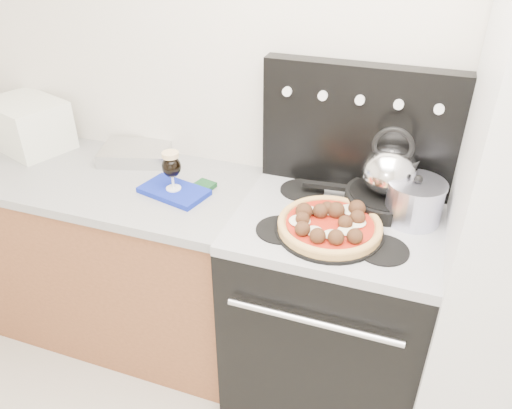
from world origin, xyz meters
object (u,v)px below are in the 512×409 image
at_px(base_cabinet, 109,257).
at_px(skillet, 385,199).
at_px(pizza_pan, 329,231).
at_px(pizza, 330,223).
at_px(stove_body, 329,312).
at_px(toaster_oven, 28,124).
at_px(beer_glass, 172,171).
at_px(tea_kettle, 390,167).
at_px(stock_pot, 414,202).
at_px(oven_mitt, 174,191).

xyz_separation_m(base_cabinet, skillet, (1.25, 0.12, 0.52)).
height_order(pizza_pan, pizza, pizza).
distance_m(stove_body, pizza_pan, 0.50).
height_order(base_cabinet, skillet, skillet).
bearing_deg(toaster_oven, base_cabinet, 1.90).
distance_m(beer_glass, pizza_pan, 0.68).
distance_m(pizza, skillet, 0.30).
bearing_deg(stove_body, pizza, -97.61).
distance_m(base_cabinet, tea_kettle, 1.42).
relative_size(base_cabinet, toaster_oven, 3.97).
bearing_deg(base_cabinet, stock_pot, 2.33).
bearing_deg(stock_pot, pizza, -145.66).
distance_m(toaster_oven, beer_glass, 0.88).
bearing_deg(beer_glass, pizza, -7.50).
distance_m(beer_glass, stock_pot, 0.94).
bearing_deg(skillet, beer_glass, -168.87).
bearing_deg(oven_mitt, pizza_pan, -7.50).
bearing_deg(pizza_pan, skillet, 57.17).
bearing_deg(tea_kettle, skillet, 0.00).
height_order(tea_kettle, stock_pot, tea_kettle).
bearing_deg(tea_kettle, pizza_pan, -134.75).
bearing_deg(stove_body, base_cabinet, 178.70).
bearing_deg(skillet, pizza, -122.83).
bearing_deg(skillet, tea_kettle, 0.00).
bearing_deg(oven_mitt, stove_body, 1.32).
bearing_deg(skillet, base_cabinet, -174.44).
bearing_deg(pizza, beer_glass, 172.50).
relative_size(tea_kettle, stock_pot, 1.11).
bearing_deg(stove_body, tea_kettle, 44.87).
bearing_deg(toaster_oven, pizza_pan, 9.78).
bearing_deg(pizza_pan, stove_body, 82.39).
height_order(oven_mitt, stock_pot, stock_pot).
bearing_deg(tea_kettle, pizza, -134.75).
height_order(base_cabinet, tea_kettle, tea_kettle).
xyz_separation_m(beer_glass, stock_pot, (0.93, 0.10, -0.01)).
height_order(pizza_pan, tea_kettle, tea_kettle).
bearing_deg(base_cabinet, beer_glass, -5.44).
xyz_separation_m(base_cabinet, tea_kettle, (1.25, 0.12, 0.66)).
distance_m(pizza_pan, skillet, 0.30).
bearing_deg(stock_pot, pizza_pan, -145.66).
bearing_deg(tea_kettle, oven_mitt, 179.20).
height_order(toaster_oven, pizza, toaster_oven).
relative_size(oven_mitt, tea_kettle, 1.21).
bearing_deg(stock_pot, beer_glass, -174.14).
xyz_separation_m(toaster_oven, tea_kettle, (1.68, -0.02, 0.07)).
bearing_deg(toaster_oven, pizza, 9.78).
distance_m(oven_mitt, stock_pot, 0.94).
height_order(base_cabinet, pizza, pizza).
relative_size(stove_body, toaster_oven, 2.41).
height_order(pizza, stock_pot, stock_pot).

